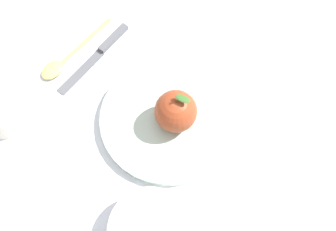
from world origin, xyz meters
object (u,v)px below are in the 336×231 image
Objects in this scene: spoon at (61,62)px; dinner_plate at (168,118)px; knife at (100,52)px; apple at (176,111)px; side_bowl at (150,230)px.

dinner_plate is at bearing -36.61° from spoon.
knife is 0.08m from spoon.
spoon is at bearing -167.02° from knife.
apple is at bearing -36.01° from dinner_plate.
side_bowl reaches higher than knife.
spoon is (-0.08, -0.02, 0.00)m from knife.
side_bowl is 0.84× the size of knife.
spoon is (-0.20, 0.15, -0.05)m from apple.
apple is 0.55× the size of knife.
knife is at bearing 127.01° from apple.
dinner_plate is 0.20m from knife.
spoon is at bearing 143.39° from dinner_plate.
side_bowl reaches higher than spoon.
spoon is (-0.14, 0.33, -0.02)m from side_bowl.
apple is 0.21m from knife.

